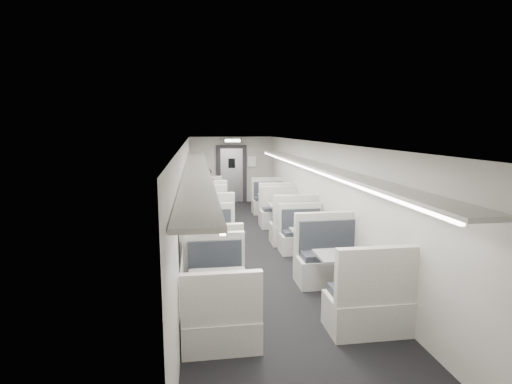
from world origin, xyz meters
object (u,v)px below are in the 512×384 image
object	(u,v)px
booth_left_a	(206,206)
booth_left_d	(218,297)
vestibule_door	(232,174)
exit_sign	(233,141)
passenger	(208,195)
booth_right_b	(286,219)
booth_right_a	(273,206)
booth_left_c	(212,249)
booth_right_c	(311,246)
booth_left_b	(208,219)
booth_right_d	(347,278)

from	to	relation	value
booth_left_a	booth_left_d	bearing A→B (deg)	-90.00
vestibule_door	exit_sign	size ratio (longest dim) A/B	3.39
booth_left_a	booth_left_d	world-z (taller)	booth_left_a
booth_left_d	passenger	size ratio (longest dim) A/B	1.25
booth_right_b	vestibule_door	world-z (taller)	vestibule_door
booth_left_a	booth_right_a	xyz separation A→B (m)	(2.00, -0.22, -0.02)
booth_right_a	vestibule_door	xyz separation A→B (m)	(-1.00, 2.82, 0.66)
vestibule_door	booth_left_c	bearing A→B (deg)	-98.23
booth_right_b	booth_right_c	size ratio (longest dim) A/B	1.13
booth_right_a	booth_right_b	bearing A→B (deg)	-90.00
booth_left_b	booth_right_d	bearing A→B (deg)	-65.66
booth_left_c	passenger	bearing A→B (deg)	89.10
booth_right_d	booth_left_a	bearing A→B (deg)	107.75
booth_left_a	passenger	size ratio (longest dim) A/B	1.39
booth_left_c	vestibule_door	xyz separation A→B (m)	(1.00, 6.92, 0.67)
booth_left_d	vestibule_door	size ratio (longest dim) A/B	0.93
passenger	booth_right_a	bearing A→B (deg)	-0.51
vestibule_door	exit_sign	distance (m)	1.33
booth_left_d	booth_right_a	distance (m)	6.60
passenger	booth_right_b	bearing A→B (deg)	-45.92
exit_sign	booth_right_b	bearing A→B (deg)	-76.52
booth_right_d	vestibule_door	distance (m)	8.92
booth_left_a	vestibule_door	size ratio (longest dim) A/B	1.04
booth_right_a	booth_right_b	world-z (taller)	booth_right_b
booth_right_a	exit_sign	xyz separation A→B (m)	(-1.00, 2.33, 1.90)
booth_left_d	booth_right_d	xyz separation A→B (m)	(2.00, 0.26, 0.06)
booth_left_b	vestibule_door	distance (m)	4.58
booth_left_a	booth_right_b	xyz separation A→B (m)	(2.00, -2.06, 0.01)
passenger	booth_right_d	bearing A→B (deg)	-76.47
booth_right_c	vestibule_door	world-z (taller)	vestibule_door
booth_right_d	vestibule_door	world-z (taller)	vestibule_door
booth_left_b	vestibule_door	bearing A→B (deg)	77.26
booth_right_d	booth_right_c	bearing A→B (deg)	90.00
booth_left_c	booth_right_a	bearing A→B (deg)	63.98
booth_left_d	booth_right_a	bearing A→B (deg)	72.36
booth_left_c	booth_right_b	bearing A→B (deg)	48.46
passenger	booth_left_a	bearing A→B (deg)	94.96
booth_right_d	booth_left_d	bearing A→B (deg)	-172.50
booth_left_b	booth_right_b	world-z (taller)	booth_left_b
booth_left_c	passenger	world-z (taller)	passenger
booth_left_a	booth_right_a	world-z (taller)	booth_left_a
passenger	vestibule_door	distance (m)	3.12
booth_right_d	vestibule_door	bearing A→B (deg)	96.45
booth_right_c	passenger	distance (m)	4.43
booth_left_b	booth_right_c	xyz separation A→B (m)	(2.00, -2.49, -0.07)
booth_left_a	exit_sign	xyz separation A→B (m)	(1.00, 2.11, 1.89)
vestibule_door	booth_left_b	bearing A→B (deg)	-102.74
booth_left_c	booth_right_a	distance (m)	4.56
booth_right_a	booth_right_c	size ratio (longest dim) A/B	1.06
booth_left_a	booth_left_d	size ratio (longest dim) A/B	1.12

